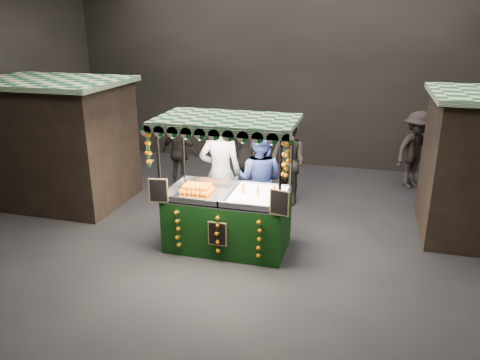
# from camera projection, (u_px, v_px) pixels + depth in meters

# --- Properties ---
(ground) EXTENTS (12.00, 12.00, 0.00)m
(ground) POSITION_uv_depth(u_px,v_px,m) (246.00, 243.00, 8.28)
(ground) COLOR black
(ground) RESTS_ON ground
(market_hall) EXTENTS (12.10, 10.10, 5.05)m
(market_hall) POSITION_uv_depth(u_px,v_px,m) (247.00, 45.00, 7.17)
(market_hall) COLOR black
(market_hall) RESTS_ON ground
(neighbour_stall_left) EXTENTS (3.00, 2.20, 2.60)m
(neighbour_stall_left) POSITION_uv_depth(u_px,v_px,m) (56.00, 141.00, 9.86)
(neighbour_stall_left) COLOR black
(neighbour_stall_left) RESTS_ON ground
(juice_stall) EXTENTS (2.35, 1.38, 2.27)m
(juice_stall) POSITION_uv_depth(u_px,v_px,m) (228.00, 210.00, 7.92)
(juice_stall) COLOR black
(juice_stall) RESTS_ON ground
(vendor_grey) EXTENTS (0.86, 0.65, 2.11)m
(vendor_grey) POSITION_uv_depth(u_px,v_px,m) (220.00, 173.00, 8.66)
(vendor_grey) COLOR gray
(vendor_grey) RESTS_ON ground
(vendor_blue) EXTENTS (0.97, 0.80, 1.86)m
(vendor_blue) POSITION_uv_depth(u_px,v_px,m) (260.00, 180.00, 8.69)
(vendor_blue) COLOR navy
(vendor_blue) RESTS_ON ground
(shopper_0) EXTENTS (0.68, 0.59, 1.57)m
(shopper_0) POSITION_uv_depth(u_px,v_px,m) (259.00, 150.00, 11.15)
(shopper_0) COLOR #2A2522
(shopper_0) RESTS_ON ground
(shopper_1) EXTENTS (1.12, 1.07, 1.81)m
(shopper_1) POSITION_uv_depth(u_px,v_px,m) (287.00, 162.00, 9.81)
(shopper_1) COLOR #2B2723
(shopper_1) RESTS_ON ground
(shopper_2) EXTENTS (1.00, 0.56, 1.61)m
(shopper_2) POSITION_uv_depth(u_px,v_px,m) (180.00, 153.00, 10.86)
(shopper_2) COLOR black
(shopper_2) RESTS_ON ground
(shopper_3) EXTENTS (1.29, 1.29, 1.79)m
(shopper_3) POSITION_uv_depth(u_px,v_px,m) (416.00, 150.00, 10.76)
(shopper_3) COLOR #292221
(shopper_3) RESTS_ON ground
(shopper_4) EXTENTS (0.83, 0.63, 1.53)m
(shopper_4) POSITION_uv_depth(u_px,v_px,m) (247.00, 142.00, 11.92)
(shopper_4) COLOR #272320
(shopper_4) RESTS_ON ground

